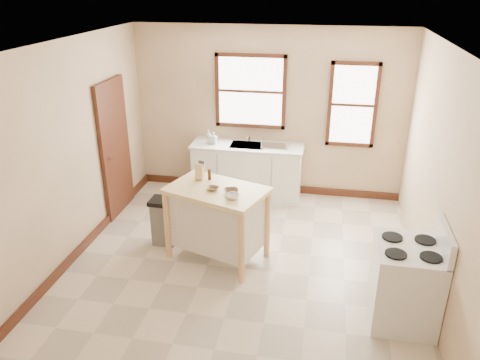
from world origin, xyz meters
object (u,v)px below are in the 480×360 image
object	(u,v)px
soap_bottle_a	(209,137)
pepper_grinder	(209,174)
soap_bottle_b	(214,138)
bowl_b	(231,191)
trash_bin	(164,221)
bowl_c	(232,196)
gas_stove	(406,274)
dish_rack	(275,144)
kitchen_island	(217,223)
knife_block	(200,172)
bowl_a	(213,189)

from	to	relation	value
soap_bottle_a	pepper_grinder	size ratio (longest dim) A/B	1.48
soap_bottle_b	bowl_b	world-z (taller)	soap_bottle_b
bowl_b	trash_bin	size ratio (longest dim) A/B	0.26
bowl_c	gas_stove	size ratio (longest dim) A/B	0.14
soap_bottle_b	bowl_c	bearing A→B (deg)	-60.04
dish_rack	pepper_grinder	bearing A→B (deg)	-87.46
dish_rack	gas_stove	world-z (taller)	gas_stove
kitchen_island	bowl_b	distance (m)	0.57
bowl_b	gas_stove	xyz separation A→B (m)	(2.05, -0.77, -0.44)
soap_bottle_b	trash_bin	bearing A→B (deg)	-89.66
dish_rack	trash_bin	xyz separation A→B (m)	(-1.33, -1.76, -0.63)
soap_bottle_a	bowl_c	size ratio (longest dim) A/B	1.34
soap_bottle_b	gas_stove	bearing A→B (deg)	-34.42
knife_block	gas_stove	world-z (taller)	knife_block
kitchen_island	trash_bin	distance (m)	0.85
soap_bottle_a	bowl_b	size ratio (longest dim) A/B	1.26
pepper_grinder	soap_bottle_b	bearing A→B (deg)	101.65
bowl_b	bowl_a	bearing A→B (deg)	172.33
gas_stove	trash_bin	bearing A→B (deg)	160.99
soap_bottle_a	bowl_c	xyz separation A→B (m)	(0.84, -2.17, -0.00)
knife_block	gas_stove	distance (m)	2.82
bowl_a	bowl_c	bearing A→B (deg)	-32.69
bowl_b	trash_bin	bearing A→B (deg)	164.19
soap_bottle_a	trash_bin	bearing A→B (deg)	-104.31
dish_rack	kitchen_island	distance (m)	2.08
kitchen_island	bowl_c	size ratio (longest dim) A/B	7.40
dish_rack	kitchen_island	bearing A→B (deg)	-80.63
dish_rack	pepper_grinder	distance (m)	1.83
knife_block	bowl_b	distance (m)	0.60
trash_bin	bowl_b	bearing A→B (deg)	-14.30
soap_bottle_b	bowl_b	distance (m)	2.12
soap_bottle_a	bowl_a	xyz separation A→B (m)	(0.55, -1.98, -0.01)
kitchen_island	trash_bin	xyz separation A→B (m)	(-0.81, 0.20, -0.16)
knife_block	dish_rack	bearing A→B (deg)	70.18
bowl_b	knife_block	bearing A→B (deg)	145.57
soap_bottle_b	gas_stove	xyz separation A→B (m)	(2.76, -2.77, -0.43)
soap_bottle_a	gas_stove	size ratio (longest dim) A/B	0.19
bowl_b	trash_bin	xyz separation A→B (m)	(-1.02, 0.29, -0.69)
bowl_b	bowl_c	bearing A→B (deg)	-73.08
kitchen_island	trash_bin	bearing A→B (deg)	-175.09
knife_block	bowl_a	size ratio (longest dim) A/B	1.31
dish_rack	bowl_a	world-z (taller)	bowl_a
soap_bottle_b	knife_block	world-z (taller)	knife_block
knife_block	bowl_a	bearing A→B (deg)	-45.60
knife_block	trash_bin	bearing A→B (deg)	-169.32
trash_bin	bowl_c	bearing A→B (deg)	-21.07
gas_stove	soap_bottle_a	bearing A→B (deg)	135.63
pepper_grinder	knife_block	bearing A→B (deg)	-176.24
bowl_c	trash_bin	distance (m)	1.35
soap_bottle_b	gas_stove	world-z (taller)	gas_stove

